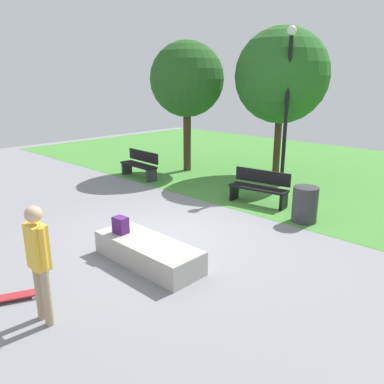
{
  "coord_description": "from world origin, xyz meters",
  "views": [
    {
      "loc": [
        5.71,
        -5.27,
        3.24
      ],
      "look_at": [
        0.74,
        -0.05,
        1.11
      ],
      "focal_mm": 35.48,
      "sensor_mm": 36.0,
      "label": 1
    }
  ],
  "objects_px": {
    "skater_performing_trick": "(38,256)",
    "skateboard_by_ledge": "(14,296)",
    "concrete_ledge": "(148,252)",
    "lamp_post": "(287,94)",
    "tree_slender_maple": "(282,76)",
    "backpack_on_ledge": "(121,225)",
    "park_bench_far_right": "(140,164)",
    "tree_tall_oak": "(187,80)",
    "park_bench_far_left": "(260,187)",
    "trash_bin": "(305,204)"
  },
  "relations": [
    {
      "from": "trash_bin",
      "to": "skater_performing_trick",
      "type": "bearing_deg",
      "value": -96.7
    },
    {
      "from": "park_bench_far_right",
      "to": "park_bench_far_left",
      "type": "bearing_deg",
      "value": 4.66
    },
    {
      "from": "concrete_ledge",
      "to": "park_bench_far_left",
      "type": "bearing_deg",
      "value": 96.71
    },
    {
      "from": "concrete_ledge",
      "to": "park_bench_far_left",
      "type": "distance_m",
      "value": 4.42
    },
    {
      "from": "park_bench_far_left",
      "to": "tree_tall_oak",
      "type": "distance_m",
      "value": 5.3
    },
    {
      "from": "backpack_on_ledge",
      "to": "park_bench_far_right",
      "type": "distance_m",
      "value": 6.09
    },
    {
      "from": "park_bench_far_left",
      "to": "park_bench_far_right",
      "type": "bearing_deg",
      "value": -175.34
    },
    {
      "from": "park_bench_far_left",
      "to": "trash_bin",
      "type": "bearing_deg",
      "value": -15.22
    },
    {
      "from": "tree_tall_oak",
      "to": "lamp_post",
      "type": "height_order",
      "value": "lamp_post"
    },
    {
      "from": "concrete_ledge",
      "to": "park_bench_far_left",
      "type": "xyz_separation_m",
      "value": [
        -0.51,
        4.38,
        0.26
      ]
    },
    {
      "from": "skater_performing_trick",
      "to": "skateboard_by_ledge",
      "type": "relative_size",
      "value": 2.1
    },
    {
      "from": "skater_performing_trick",
      "to": "park_bench_far_right",
      "type": "xyz_separation_m",
      "value": [
        -5.49,
        6.13,
        -0.51
      ]
    },
    {
      "from": "tree_slender_maple",
      "to": "skater_performing_trick",
      "type": "bearing_deg",
      "value": -76.78
    },
    {
      "from": "tree_tall_oak",
      "to": "tree_slender_maple",
      "type": "distance_m",
      "value": 3.25
    },
    {
      "from": "concrete_ledge",
      "to": "tree_slender_maple",
      "type": "relative_size",
      "value": 0.45
    },
    {
      "from": "skater_performing_trick",
      "to": "tree_tall_oak",
      "type": "xyz_separation_m",
      "value": [
        -5.08,
        8.05,
        2.27
      ]
    },
    {
      "from": "tree_slender_maple",
      "to": "lamp_post",
      "type": "xyz_separation_m",
      "value": [
        0.91,
        -1.13,
        -0.54
      ]
    },
    {
      "from": "skateboard_by_ledge",
      "to": "park_bench_far_right",
      "type": "relative_size",
      "value": 0.5
    },
    {
      "from": "backpack_on_ledge",
      "to": "skater_performing_trick",
      "type": "bearing_deg",
      "value": -68.94
    },
    {
      "from": "backpack_on_ledge",
      "to": "tree_tall_oak",
      "type": "height_order",
      "value": "tree_tall_oak"
    },
    {
      "from": "skater_performing_trick",
      "to": "tree_slender_maple",
      "type": "xyz_separation_m",
      "value": [
        -2.27,
        9.68,
        2.39
      ]
    },
    {
      "from": "park_bench_far_right",
      "to": "lamp_post",
      "type": "height_order",
      "value": "lamp_post"
    },
    {
      "from": "backpack_on_ledge",
      "to": "tree_slender_maple",
      "type": "relative_size",
      "value": 0.06
    },
    {
      "from": "park_bench_far_left",
      "to": "tree_slender_maple",
      "type": "relative_size",
      "value": 0.33
    },
    {
      "from": "park_bench_far_right",
      "to": "tree_tall_oak",
      "type": "xyz_separation_m",
      "value": [
        0.41,
        1.91,
        2.78
      ]
    },
    {
      "from": "backpack_on_ledge",
      "to": "park_bench_far_left",
      "type": "xyz_separation_m",
      "value": [
        0.15,
        4.48,
        -0.11
      ]
    },
    {
      "from": "backpack_on_ledge",
      "to": "lamp_post",
      "type": "height_order",
      "value": "lamp_post"
    },
    {
      "from": "tree_tall_oak",
      "to": "skater_performing_trick",
      "type": "bearing_deg",
      "value": -57.73
    },
    {
      "from": "lamp_post",
      "to": "tree_slender_maple",
      "type": "bearing_deg",
      "value": 128.9
    },
    {
      "from": "skater_performing_trick",
      "to": "park_bench_far_left",
      "type": "height_order",
      "value": "skater_performing_trick"
    },
    {
      "from": "skater_performing_trick",
      "to": "tree_slender_maple",
      "type": "height_order",
      "value": "tree_slender_maple"
    },
    {
      "from": "tree_tall_oak",
      "to": "trash_bin",
      "type": "height_order",
      "value": "tree_tall_oak"
    },
    {
      "from": "skateboard_by_ledge",
      "to": "lamp_post",
      "type": "bearing_deg",
      "value": 93.34
    },
    {
      "from": "park_bench_far_right",
      "to": "concrete_ledge",
      "type": "bearing_deg",
      "value": -37.79
    },
    {
      "from": "skateboard_by_ledge",
      "to": "tree_tall_oak",
      "type": "distance_m",
      "value": 9.71
    },
    {
      "from": "skater_performing_trick",
      "to": "tree_tall_oak",
      "type": "height_order",
      "value": "tree_tall_oak"
    },
    {
      "from": "skater_performing_trick",
      "to": "park_bench_far_left",
      "type": "bearing_deg",
      "value": 97.39
    },
    {
      "from": "concrete_ledge",
      "to": "lamp_post",
      "type": "distance_m",
      "value": 7.01
    },
    {
      "from": "skater_performing_trick",
      "to": "concrete_ledge",
      "type": "bearing_deg",
      "value": 98.79
    },
    {
      "from": "concrete_ledge",
      "to": "skateboard_by_ledge",
      "type": "xyz_separation_m",
      "value": [
        -0.53,
        -2.23,
        -0.15
      ]
    },
    {
      "from": "park_bench_far_right",
      "to": "tree_slender_maple",
      "type": "distance_m",
      "value": 5.6
    },
    {
      "from": "tree_slender_maple",
      "to": "backpack_on_ledge",
      "type": "bearing_deg",
      "value": -80.49
    },
    {
      "from": "skater_performing_trick",
      "to": "park_bench_far_right",
      "type": "distance_m",
      "value": 8.25
    },
    {
      "from": "tree_tall_oak",
      "to": "park_bench_far_right",
      "type": "bearing_deg",
      "value": -102.02
    },
    {
      "from": "park_bench_far_right",
      "to": "tree_tall_oak",
      "type": "distance_m",
      "value": 3.4
    },
    {
      "from": "backpack_on_ledge",
      "to": "lamp_post",
      "type": "relative_size",
      "value": 0.07
    },
    {
      "from": "tree_tall_oak",
      "to": "lamp_post",
      "type": "bearing_deg",
      "value": 7.73
    },
    {
      "from": "park_bench_far_left",
      "to": "tree_slender_maple",
      "type": "bearing_deg",
      "value": 114.29
    },
    {
      "from": "tree_tall_oak",
      "to": "tree_slender_maple",
      "type": "xyz_separation_m",
      "value": [
        2.81,
        1.63,
        0.12
      ]
    },
    {
      "from": "tree_tall_oak",
      "to": "lamp_post",
      "type": "relative_size",
      "value": 0.97
    }
  ]
}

